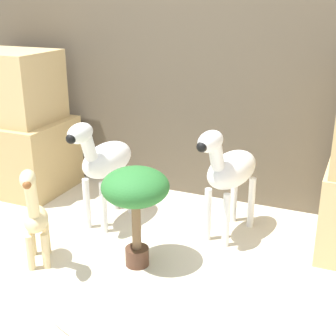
# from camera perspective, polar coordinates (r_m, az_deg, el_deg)

# --- Properties ---
(ground_plane) EXTENTS (14.00, 14.00, 0.00)m
(ground_plane) POSITION_cam_1_polar(r_m,az_deg,el_deg) (2.41, -7.19, -14.26)
(ground_plane) COLOR beige
(wall_back) EXTENTS (6.40, 0.08, 2.20)m
(wall_back) POSITION_cam_1_polar(r_m,az_deg,el_deg) (3.17, 4.17, 15.60)
(wall_back) COLOR brown
(wall_back) RESTS_ON ground_plane
(rock_pillar_left) EXTENTS (0.75, 0.58, 1.00)m
(rock_pillar_left) POSITION_cam_1_polar(r_m,az_deg,el_deg) (3.58, -18.16, 4.72)
(rock_pillar_left) COLOR tan
(rock_pillar_left) RESTS_ON ground_plane
(zebra_right) EXTENTS (0.30, 0.59, 0.70)m
(zebra_right) POSITION_cam_1_polar(r_m,az_deg,el_deg) (2.70, 7.46, -0.22)
(zebra_right) COLOR white
(zebra_right) RESTS_ON ground_plane
(zebra_left) EXTENTS (0.24, 0.58, 0.70)m
(zebra_left) POSITION_cam_1_polar(r_m,az_deg,el_deg) (2.87, -7.79, 0.98)
(zebra_left) COLOR white
(zebra_left) RESTS_ON ground_plane
(giraffe_figurine) EXTENTS (0.29, 0.35, 0.59)m
(giraffe_figurine) POSITION_cam_1_polar(r_m,az_deg,el_deg) (2.52, -15.94, -5.63)
(giraffe_figurine) COLOR beige
(giraffe_figurine) RESTS_ON ground_plane
(potted_palm_front) EXTENTS (0.35, 0.35, 0.55)m
(potted_palm_front) POSITION_cam_1_polar(r_m,az_deg,el_deg) (2.38, -3.99, -2.96)
(potted_palm_front) COLOR #513323
(potted_palm_front) RESTS_ON ground_plane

